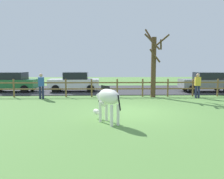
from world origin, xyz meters
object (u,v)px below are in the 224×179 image
Objects in this scene: bare_tree at (154,64)px; parked_car_grey at (206,82)px; zebra at (108,99)px; visitor_right_of_tree at (41,85)px; crow_on_grass at (100,101)px; parked_car_white at (75,82)px; parked_car_green at (12,82)px; visitor_left_of_tree at (198,84)px.

bare_tree is 1.14× the size of parked_car_grey.
zebra is 1.04× the size of visitor_right_of_tree.
visitor_right_of_tree is at bearing 155.60° from crow_on_grass.
crow_on_grass is 9.71m from parked_car_grey.
parked_car_white is 2.46× the size of visitor_right_of_tree.
crow_on_grass is 0.13× the size of visitor_right_of_tree.
parked_car_white is 4.99m from parked_car_green.
bare_tree is 2.80× the size of visitor_right_of_tree.
zebra is at bearing -52.66° from parked_car_green.
parked_car_grey is 0.99× the size of parked_car_green.
visitor_right_of_tree is (-7.44, -0.59, -1.37)m from bare_tree.
parked_car_green is 2.48× the size of visitor_right_of_tree.
visitor_right_of_tree reaches higher than parked_car_green.
visitor_left_of_tree is at bearing -10.45° from bare_tree.
crow_on_grass is (-0.39, 4.53, -0.80)m from zebra.
parked_car_green is at bearing 132.63° from visitor_right_of_tree.
crow_on_grass is at bearing -164.44° from visitor_left_of_tree.
zebra is 0.42× the size of parked_car_white.
parked_car_green is (-4.99, -0.08, 0.00)m from parked_car_white.
parked_car_white and parked_car_green have the same top height.
bare_tree is 7.70m from zebra.
parked_car_green is (-7.14, 5.34, 0.72)m from crow_on_grass.
bare_tree is at bearing 32.70° from crow_on_grass.
zebra reaches higher than crow_on_grass.
parked_car_green reaches higher than zebra.
parked_car_green is 4.90m from visitor_right_of_tree.
crow_on_grass is 0.05× the size of parked_car_green.
parked_car_white is (-2.54, 9.95, -0.08)m from zebra.
bare_tree reaches higher than parked_car_green.
parked_car_grey is 15.55m from parked_car_green.
bare_tree is 2.80× the size of visitor_left_of_tree.
parked_car_green is at bearing 165.41° from visitor_left_of_tree.
visitor_right_of_tree is at bearing -165.86° from parked_car_grey.
parked_car_white is (-10.55, 0.61, 0.00)m from parked_car_grey.
parked_car_grey is 1.00× the size of parked_car_white.
crow_on_grass is 6.75m from visitor_left_of_tree.
visitor_left_of_tree is at bearing -14.59° from parked_car_green.
visitor_left_of_tree is at bearing 0.36° from visitor_right_of_tree.
parked_car_white is (-5.77, 3.10, -1.44)m from bare_tree.
parked_car_grey is at bearing -1.94° from parked_car_green.
visitor_right_of_tree reaches higher than parked_car_grey.
visitor_right_of_tree is at bearing -179.64° from visitor_left_of_tree.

